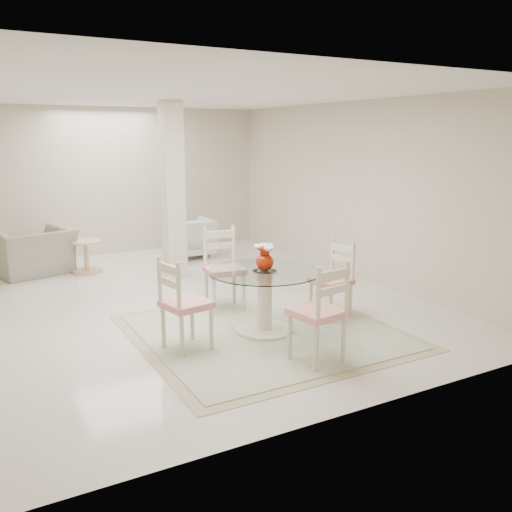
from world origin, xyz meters
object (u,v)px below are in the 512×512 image
dining_chair_south (323,306)px  red_vase (265,257)px  side_table (86,258)px  armchair_white (190,238)px  dining_chair_north (223,262)px  recliner_taupe (34,252)px  dining_chair_west (180,298)px  dining_chair_east (335,274)px  column (173,191)px  dining_table (265,301)px

dining_chair_south → red_vase: bearing=-95.4°
dining_chair_south → side_table: (-1.23, 4.83, -0.35)m
side_table → armchair_white: bearing=8.3°
dining_chair_south → side_table: bearing=-84.2°
dining_chair_south → armchair_white: size_ratio=1.44×
dining_chair_north → recliner_taupe: (-1.90, 3.07, -0.24)m
dining_chair_north → recliner_taupe: bearing=130.3°
dining_chair_west → armchair_white: bearing=-34.4°
dining_chair_north → armchair_white: bearing=84.4°
side_table → dining_chair_east: bearing=-59.8°
dining_chair_south → recliner_taupe: 5.49m
side_table → dining_chair_west: bearing=-87.7°
recliner_taupe → armchair_white: 2.68m
dining_chair_south → recliner_taupe: dining_chair_south is taller
dining_chair_south → recliner_taupe: bearing=-77.2°
column → dining_chair_west: size_ratio=2.46×
red_vase → dining_chair_west: (-1.02, -0.06, -0.30)m
armchair_white → dining_chair_west: bearing=66.9°
dining_chair_west → armchair_white: size_ratio=1.40×
dining_chair_west → armchair_white: dining_chair_west is taller
dining_chair_east → dining_table: bearing=-96.2°
dining_chair_east → dining_chair_north: bearing=-142.1°
dining_chair_east → dining_chair_west: dining_chair_west is taller
column → red_vase: bearing=-90.2°
dining_table → dining_chair_east: size_ratio=1.21×
armchair_white → side_table: 1.94m
dining_table → dining_chair_south: (0.06, -1.02, 0.22)m
dining_chair_south → armchair_white: bearing=-106.1°
dining_table → red_vase: (0.00, -0.00, 0.51)m
dining_chair_south → recliner_taupe: size_ratio=1.00×
armchair_white → side_table: (-1.92, -0.28, -0.11)m
dining_table → dining_chair_east: bearing=3.2°
dining_table → red_vase: bearing=-18.4°
armchair_white → dining_chair_north: bearing=75.6°
dining_chair_north → recliner_taupe: dining_chair_north is taller
dining_chair_north → column: bearing=97.3°
recliner_taupe → side_table: recliner_taupe is taller
dining_table → recliner_taupe: bearing=115.2°
dining_chair_west → dining_chair_east: bearing=-98.1°
column → armchair_white: column is taller
dining_table → dining_chair_west: bearing=-176.7°
dining_chair_north → dining_chair_west: (-0.98, -1.08, -0.03)m
red_vase → dining_chair_east: size_ratio=0.30×
dining_chair_east → dining_chair_south: 1.44m
recliner_taupe → side_table: size_ratio=2.15×
dining_chair_north → armchair_white: (0.78, 3.07, -0.25)m
dining_chair_east → red_vase: bearing=-96.2°
column → recliner_taupe: (-1.94, 1.22, -0.98)m
column → dining_chair_south: bearing=-89.3°
dining_table → side_table: bearing=107.1°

